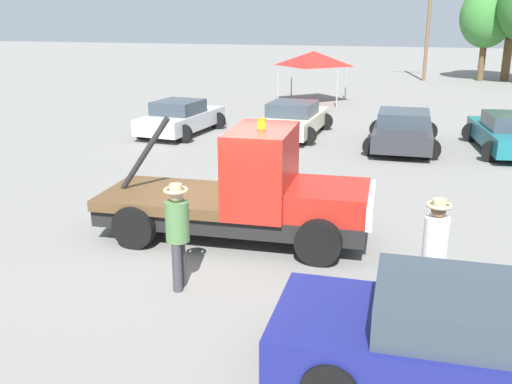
{
  "coord_description": "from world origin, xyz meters",
  "views": [
    {
      "loc": [
        3.65,
        -10.54,
        4.46
      ],
      "look_at": [
        0.5,
        0.0,
        1.05
      ],
      "focal_mm": 40.0,
      "sensor_mm": 36.0,
      "label": 1
    }
  ],
  "objects": [
    {
      "name": "ground_plane",
      "position": [
        0.0,
        0.0,
        0.0
      ],
      "size": [
        160.0,
        160.0,
        0.0
      ],
      "primitive_type": "plane",
      "color": "gray"
    },
    {
      "name": "tow_truck",
      "position": [
        0.35,
        0.02,
        0.98
      ],
      "size": [
        5.7,
        2.39,
        2.55
      ],
      "rotation": [
        0.0,
        0.0,
        0.06
      ],
      "color": "black",
      "rests_on": "ground"
    },
    {
      "name": "foreground_car",
      "position": [
        4.54,
        -3.91,
        0.65
      ],
      "size": [
        5.29,
        2.19,
        1.34
      ],
      "rotation": [
        0.0,
        0.0,
        0.04
      ],
      "color": "navy",
      "rests_on": "ground"
    },
    {
      "name": "person_near_truck",
      "position": [
        3.97,
        -1.86,
        1.06
      ],
      "size": [
        0.4,
        0.4,
        1.8
      ],
      "rotation": [
        0.0,
        0.0,
        0.59
      ],
      "color": "#475B84",
      "rests_on": "ground"
    },
    {
      "name": "person_at_hood",
      "position": [
        -0.13,
        -2.44,
        1.09
      ],
      "size": [
        0.41,
        0.41,
        1.85
      ],
      "rotation": [
        0.0,
        0.0,
        3.26
      ],
      "color": "#38383D",
      "rests_on": "ground"
    },
    {
      "name": "parked_car_silver",
      "position": [
        -5.5,
        9.82,
        0.65
      ],
      "size": [
        2.62,
        4.44,
        1.34
      ],
      "rotation": [
        0.0,
        0.0,
        1.49
      ],
      "color": "#B7B7BC",
      "rests_on": "ground"
    },
    {
      "name": "parked_car_cream",
      "position": [
        -1.2,
        10.74,
        0.65
      ],
      "size": [
        2.54,
        4.55,
        1.34
      ],
      "rotation": [
        0.0,
        0.0,
        1.54
      ],
      "color": "beige",
      "rests_on": "ground"
    },
    {
      "name": "parked_car_charcoal",
      "position": [
        2.95,
        9.75,
        0.65
      ],
      "size": [
        2.59,
        4.68,
        1.34
      ],
      "rotation": [
        0.0,
        0.0,
        1.6
      ],
      "color": "#2D2D33",
      "rests_on": "ground"
    },
    {
      "name": "parked_car_teal",
      "position": [
        6.47,
        10.14,
        0.65
      ],
      "size": [
        2.92,
        4.82,
        1.34
      ],
      "rotation": [
        0.0,
        0.0,
        1.71
      ],
      "color": "#196670",
      "rests_on": "ground"
    },
    {
      "name": "canopy_tent_red",
      "position": [
        -2.22,
        19.7,
        2.31
      ],
      "size": [
        3.13,
        3.13,
        2.69
      ],
      "color": "#9E9EA3",
      "rests_on": "ground"
    },
    {
      "name": "tree_right",
      "position": [
        7.19,
        33.78,
        4.37
      ],
      "size": [
        3.65,
        3.65,
        6.51
      ],
      "color": "brown",
      "rests_on": "ground"
    },
    {
      "name": "traffic_cone",
      "position": [
        -0.65,
        4.28,
        0.25
      ],
      "size": [
        0.4,
        0.4,
        0.55
      ],
      "color": "black",
      "rests_on": "ground"
    },
    {
      "name": "utility_pole",
      "position": [
        3.33,
        32.61,
        4.49
      ],
      "size": [
        2.2,
        0.24,
        8.46
      ],
      "color": "brown",
      "rests_on": "ground"
    }
  ]
}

